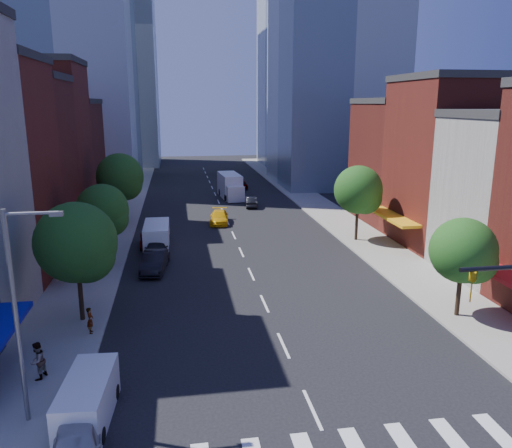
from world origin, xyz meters
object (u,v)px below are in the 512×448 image
at_px(box_truck, 230,187).
at_px(parked_car_third, 152,239).
at_px(pedestrian_far, 37,361).
at_px(parked_car_rear, 156,249).
at_px(taxi, 219,217).
at_px(traffic_car_oncoming, 251,202).
at_px(traffic_car_far, 241,184).
at_px(cargo_van_near, 87,402).
at_px(pedestrian_near, 90,320).
at_px(parked_car_second, 154,262).
at_px(parked_car_front, 76,445).
at_px(cargo_van_far, 157,237).

bearing_deg(box_truck, parked_car_third, -117.53).
bearing_deg(pedestrian_far, parked_car_rear, -172.02).
bearing_deg(taxi, traffic_car_oncoming, 66.84).
bearing_deg(traffic_car_oncoming, traffic_car_far, -86.14).
distance_m(taxi, traffic_car_far, 23.23).
distance_m(traffic_car_far, pedestrian_far, 56.31).
xyz_separation_m(cargo_van_near, traffic_car_oncoming, (13.40, 43.33, -0.29)).
height_order(parked_car_third, pedestrian_near, pedestrian_near).
height_order(parked_car_second, parked_car_rear, parked_car_second).
distance_m(cargo_van_near, pedestrian_far, 4.65).
relative_size(traffic_car_far, pedestrian_near, 2.62).
height_order(parked_car_front, taxi, parked_car_front).
xyz_separation_m(parked_car_front, cargo_van_near, (-0.01, 2.51, 0.17)).
bearing_deg(cargo_van_near, traffic_car_oncoming, 76.73).
bearing_deg(box_truck, parked_car_second, -111.56).
relative_size(parked_car_third, traffic_car_far, 1.15).
bearing_deg(parked_car_second, traffic_car_oncoming, 71.06).
xyz_separation_m(cargo_van_near, pedestrian_far, (-2.87, 3.66, 0.13)).
bearing_deg(parked_car_second, pedestrian_near, -99.86).
bearing_deg(pedestrian_far, pedestrian_near, -177.71).
height_order(parked_car_third, box_truck, box_truck).
xyz_separation_m(pedestrian_near, pedestrian_far, (-1.68, -4.71, 0.15)).
xyz_separation_m(parked_car_third, traffic_car_far, (12.37, 30.73, 0.04)).
distance_m(box_truck, pedestrian_far, 48.70).
height_order(taxi, pedestrian_near, pedestrian_near).
relative_size(parked_car_rear, pedestrian_far, 2.65).
distance_m(parked_car_front, parked_car_second, 21.90).
height_order(parked_car_front, parked_car_second, parked_car_second).
xyz_separation_m(cargo_van_far, traffic_car_oncoming, (11.40, 17.69, -0.51)).
bearing_deg(traffic_car_oncoming, pedestrian_far, 73.43).
bearing_deg(parked_car_front, cargo_van_near, 83.16).
distance_m(parked_car_second, pedestrian_near, 11.38).
bearing_deg(pedestrian_far, cargo_van_near, 59.97).
relative_size(pedestrian_near, pedestrian_far, 0.84).
bearing_deg(pedestrian_near, traffic_car_far, -22.32).
distance_m(pedestrian_near, pedestrian_far, 5.01).
height_order(parked_car_front, parked_car_third, parked_car_front).
height_order(traffic_car_far, box_truck, box_truck).
xyz_separation_m(parked_car_front, pedestrian_near, (-1.19, 10.88, 0.14)).
distance_m(parked_car_second, box_truck, 32.32).
bearing_deg(parked_car_rear, cargo_van_near, -100.73).
height_order(parked_car_second, taxi, parked_car_second).
bearing_deg(cargo_van_near, box_truck, 81.05).
height_order(cargo_van_far, traffic_car_oncoming, cargo_van_far).
relative_size(parked_car_second, cargo_van_far, 0.87).
xyz_separation_m(parked_car_rear, box_truck, (9.46, 26.89, 0.86)).
xyz_separation_m(parked_car_rear, cargo_van_near, (-2.01, -23.31, 0.24)).
relative_size(traffic_car_far, box_truck, 0.48).
xyz_separation_m(parked_car_front, taxi, (8.50, 37.33, -0.08)).
height_order(traffic_car_far, pedestrian_near, pedestrian_near).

